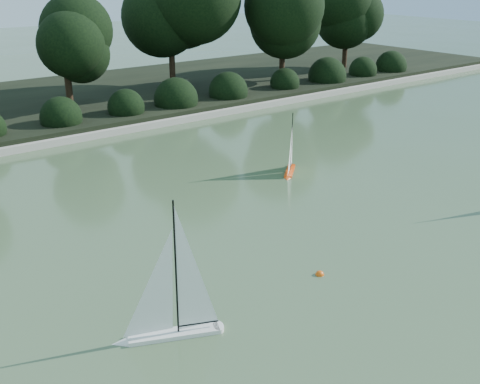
% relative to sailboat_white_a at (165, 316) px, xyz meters
% --- Properties ---
extents(ground, '(80.00, 80.00, 0.00)m').
position_rel_sailboat_white_a_xyz_m(ground, '(2.72, -0.08, -0.30)').
color(ground, '#334B2D').
rests_on(ground, ground).
extents(pond_coping, '(40.00, 0.35, 0.18)m').
position_rel_sailboat_white_a_xyz_m(pond_coping, '(2.72, 8.92, -0.21)').
color(pond_coping, gray).
rests_on(pond_coping, ground).
extents(far_bank, '(40.00, 8.00, 0.30)m').
position_rel_sailboat_white_a_xyz_m(far_bank, '(2.72, 12.92, -0.15)').
color(far_bank, black).
rests_on(far_bank, ground).
extents(tree_line, '(26.31, 3.93, 4.39)m').
position_rel_sailboat_white_a_xyz_m(tree_line, '(3.95, 11.36, 2.34)').
color(tree_line, black).
rests_on(tree_line, ground).
extents(shrub_hedge, '(29.10, 1.10, 1.10)m').
position_rel_sailboat_white_a_xyz_m(shrub_hedge, '(2.72, 9.82, 0.15)').
color(shrub_hedge, black).
rests_on(shrub_hedge, ground).
extents(sailboat_white_a, '(1.34, 0.74, 1.90)m').
position_rel_sailboat_white_a_xyz_m(sailboat_white_a, '(0.00, 0.00, 0.00)').
color(sailboat_white_a, silver).
rests_on(sailboat_white_a, ground).
extents(sailboat_orange, '(0.86, 0.78, 1.41)m').
position_rel_sailboat_white_a_xyz_m(sailboat_orange, '(5.39, 3.62, -0.08)').
color(sailboat_orange, '#F04810').
rests_on(sailboat_orange, ground).
extents(race_buoy, '(0.13, 0.13, 0.13)m').
position_rel_sailboat_white_a_xyz_m(race_buoy, '(2.62, -0.05, -0.30)').
color(race_buoy, '#E1520B').
rests_on(race_buoy, ground).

